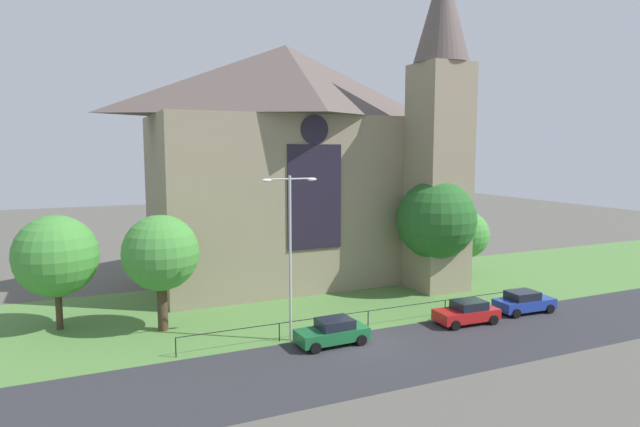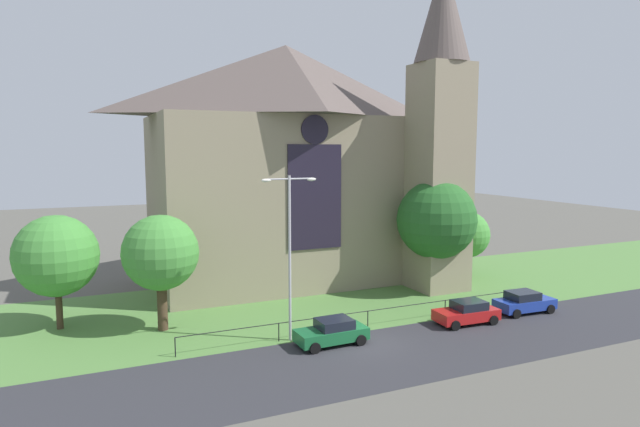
% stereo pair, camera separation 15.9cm
% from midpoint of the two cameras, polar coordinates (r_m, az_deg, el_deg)
% --- Properties ---
extents(ground, '(160.00, 160.00, 0.00)m').
position_cam_midpoint_polar(ground, '(41.42, -2.02, -9.12)').
color(ground, '#56544C').
extents(road_asphalt, '(120.00, 8.00, 0.01)m').
position_cam_midpoint_polar(road_asphalt, '(31.22, 6.66, -14.56)').
color(road_asphalt, '#2D2D33').
rests_on(road_asphalt, ground).
extents(grass_verge, '(120.00, 20.00, 0.01)m').
position_cam_midpoint_polar(grass_verge, '(39.65, -0.90, -9.84)').
color(grass_verge, '#517F3D').
rests_on(grass_verge, ground).
extents(church_building, '(23.20, 16.20, 26.00)m').
position_cam_midpoint_polar(church_building, '(46.60, -2.49, 5.45)').
color(church_building, gray).
rests_on(church_building, ground).
extents(iron_railing, '(24.13, 0.07, 1.13)m').
position_cam_midpoint_polar(iron_railing, '(35.28, 4.94, -10.38)').
color(iron_railing, black).
rests_on(iron_railing, ground).
extents(tree_left_far, '(5.13, 5.13, 7.28)m').
position_cam_midpoint_polar(tree_left_far, '(37.80, -26.05, -4.04)').
color(tree_left_far, '#423021').
rests_on(tree_left_far, ground).
extents(tree_left_near, '(4.72, 4.72, 7.32)m').
position_cam_midpoint_polar(tree_left_near, '(35.22, -16.49, -4.02)').
color(tree_left_near, '#423021').
rests_on(tree_left_near, ground).
extents(tree_right_far, '(4.20, 4.20, 5.83)m').
position_cam_midpoint_polar(tree_right_far, '(50.50, 14.92, -2.15)').
color(tree_right_far, brown).
rests_on(tree_right_far, ground).
extents(tree_right_near, '(6.28, 6.28, 8.96)m').
position_cam_midpoint_polar(tree_right_near, '(43.76, 11.99, -0.67)').
color(tree_right_near, '#4C3823').
rests_on(tree_right_near, ground).
extents(streetlamp_near, '(3.37, 0.26, 9.83)m').
position_cam_midpoint_polar(streetlamp_near, '(31.79, -3.30, -2.72)').
color(streetlamp_near, '#B2B2B7').
rests_on(streetlamp_near, ground).
extents(parked_car_green, '(4.25, 2.12, 1.51)m').
position_cam_midpoint_polar(parked_car_green, '(32.41, 1.18, -12.31)').
color(parked_car_green, '#196033').
rests_on(parked_car_green, ground).
extents(parked_car_red, '(4.28, 2.19, 1.51)m').
position_cam_midpoint_polar(parked_car_red, '(37.31, 15.03, -9.97)').
color(parked_car_red, '#B21919').
rests_on(parked_car_red, ground).
extents(parked_car_blue, '(4.28, 2.19, 1.51)m').
position_cam_midpoint_polar(parked_car_blue, '(40.93, 20.48, -8.67)').
color(parked_car_blue, '#1E3899').
rests_on(parked_car_blue, ground).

